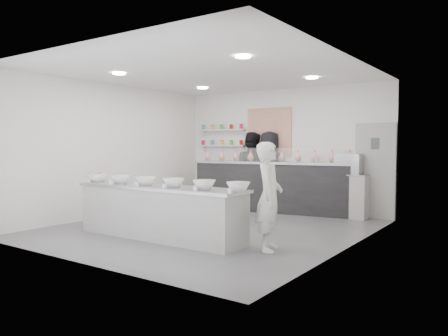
# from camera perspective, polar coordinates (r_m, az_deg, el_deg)

# --- Properties ---
(floor) EXTENTS (6.00, 6.00, 0.00)m
(floor) POSITION_cam_1_polar(r_m,az_deg,el_deg) (8.57, -1.90, -7.90)
(floor) COLOR #515156
(floor) RESTS_ON ground
(ceiling) EXTENTS (6.00, 6.00, 0.00)m
(ceiling) POSITION_cam_1_polar(r_m,az_deg,el_deg) (8.52, -1.94, 12.33)
(ceiling) COLOR white
(ceiling) RESTS_ON floor
(back_wall) EXTENTS (5.50, 0.00, 5.50)m
(back_wall) POSITION_cam_1_polar(r_m,az_deg,el_deg) (10.96, 7.54, 2.38)
(back_wall) COLOR white
(back_wall) RESTS_ON floor
(left_wall) EXTENTS (0.00, 6.00, 6.00)m
(left_wall) POSITION_cam_1_polar(r_m,az_deg,el_deg) (10.30, -14.27, 2.27)
(left_wall) COLOR white
(left_wall) RESTS_ON floor
(right_wall) EXTENTS (0.00, 6.00, 6.00)m
(right_wall) POSITION_cam_1_polar(r_m,az_deg,el_deg) (7.11, 16.11, 1.89)
(right_wall) COLOR white
(right_wall) RESTS_ON floor
(back_door) EXTENTS (0.88, 0.04, 2.10)m
(back_door) POSITION_cam_1_polar(r_m,az_deg,el_deg) (10.09, 19.11, -0.38)
(back_door) COLOR #9C9C9A
(back_door) RESTS_ON floor
(pattern_panel) EXTENTS (1.25, 0.03, 1.20)m
(pattern_panel) POSITION_cam_1_polar(r_m,az_deg,el_deg) (11.10, 5.89, 4.73)
(pattern_panel) COLOR #AC341B
(pattern_panel) RESTS_ON back_wall
(jar_shelf_lower) EXTENTS (1.45, 0.22, 0.04)m
(jar_shelf_lower) POSITION_cam_1_polar(r_m,az_deg,el_deg) (11.78, -0.26, 2.95)
(jar_shelf_lower) COLOR silver
(jar_shelf_lower) RESTS_ON back_wall
(jar_shelf_upper) EXTENTS (1.45, 0.22, 0.04)m
(jar_shelf_upper) POSITION_cam_1_polar(r_m,az_deg,el_deg) (11.79, -0.27, 4.99)
(jar_shelf_upper) COLOR silver
(jar_shelf_upper) RESTS_ON back_wall
(preserve_jars) EXTENTS (1.45, 0.10, 0.56)m
(preserve_jars) POSITION_cam_1_polar(r_m,az_deg,el_deg) (11.77, -0.32, 4.31)
(preserve_jars) COLOR #F80042
(preserve_jars) RESTS_ON jar_shelf_lower
(downlight_0) EXTENTS (0.24, 0.24, 0.02)m
(downlight_0) POSITION_cam_1_polar(r_m,az_deg,el_deg) (8.73, -13.56, 11.89)
(downlight_0) COLOR white
(downlight_0) RESTS_ON ceiling
(downlight_1) EXTENTS (0.24, 0.24, 0.02)m
(downlight_1) POSITION_cam_1_polar(r_m,az_deg,el_deg) (6.92, 2.50, 14.31)
(downlight_1) COLOR white
(downlight_1) RESTS_ON ceiling
(downlight_2) EXTENTS (0.24, 0.24, 0.02)m
(downlight_2) POSITION_cam_1_polar(r_m,az_deg,el_deg) (10.61, -2.81, 10.39)
(downlight_2) COLOR white
(downlight_2) RESTS_ON ceiling
(downlight_3) EXTENTS (0.24, 0.24, 0.02)m
(downlight_3) POSITION_cam_1_polar(r_m,az_deg,el_deg) (9.19, 11.42, 11.47)
(downlight_3) COLOR white
(downlight_3) RESTS_ON ceiling
(prep_counter) EXTENTS (3.35, 0.79, 0.91)m
(prep_counter) POSITION_cam_1_polar(r_m,az_deg,el_deg) (7.71, -8.42, -5.72)
(prep_counter) COLOR #A2A19C
(prep_counter) RESTS_ON floor
(back_bar) EXTENTS (4.00, 1.37, 1.22)m
(back_bar) POSITION_cam_1_polar(r_m,az_deg,el_deg) (10.66, 6.49, -2.43)
(back_bar) COLOR black
(back_bar) RESTS_ON floor
(sneeze_guard) EXTENTS (3.82, 0.67, 0.33)m
(sneeze_guard) POSITION_cam_1_polar(r_m,az_deg,el_deg) (10.28, 5.90, 1.70)
(sneeze_guard) COLOR white
(sneeze_guard) RESTS_ON back_bar
(espresso_ledge) EXTENTS (1.31, 0.42, 0.98)m
(espresso_ledge) POSITION_cam_1_polar(r_m,az_deg,el_deg) (10.19, 14.70, -3.45)
(espresso_ledge) COLOR #A2A19C
(espresso_ledge) RESTS_ON floor
(espresso_machine) EXTENTS (0.56, 0.39, 0.43)m
(espresso_machine) POSITION_cam_1_polar(r_m,az_deg,el_deg) (10.06, 16.03, 0.46)
(espresso_machine) COLOR #93969E
(espresso_machine) RESTS_ON espresso_ledge
(cup_stacks) EXTENTS (0.24, 0.24, 0.35)m
(cup_stacks) POSITION_cam_1_polar(r_m,az_deg,el_deg) (10.34, 11.89, 0.36)
(cup_stacks) COLOR #B5AE87
(cup_stacks) RESTS_ON espresso_ledge
(prep_bowls) EXTENTS (3.63, 0.51, 0.15)m
(prep_bowls) POSITION_cam_1_polar(r_m,az_deg,el_deg) (7.65, -8.45, -1.78)
(prep_bowls) COLOR white
(prep_bowls) RESTS_ON prep_counter
(label_cards) EXTENTS (3.31, 0.04, 0.07)m
(label_cards) POSITION_cam_1_polar(r_m,az_deg,el_deg) (7.30, -11.22, -2.36)
(label_cards) COLOR white
(label_cards) RESTS_ON prep_counter
(cookie_bags) EXTENTS (3.73, 0.78, 0.28)m
(cookie_bags) POSITION_cam_1_polar(r_m,az_deg,el_deg) (10.61, 6.51, 1.59)
(cookie_bags) COLOR pink
(cookie_bags) RESTS_ON back_bar
(woman_prep) EXTENTS (0.60, 0.72, 1.67)m
(woman_prep) POSITION_cam_1_polar(r_m,az_deg,el_deg) (6.74, 5.91, -3.72)
(woman_prep) COLOR silver
(woman_prep) RESTS_ON floor
(staff_left) EXTENTS (1.00, 0.80, 1.95)m
(staff_left) POSITION_cam_1_polar(r_m,az_deg,el_deg) (11.24, 3.55, -0.26)
(staff_left) COLOR black
(staff_left) RESTS_ON floor
(staff_right) EXTENTS (1.03, 0.73, 1.97)m
(staff_right) POSITION_cam_1_polar(r_m,az_deg,el_deg) (10.96, 6.00, -0.31)
(staff_right) COLOR black
(staff_right) RESTS_ON floor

